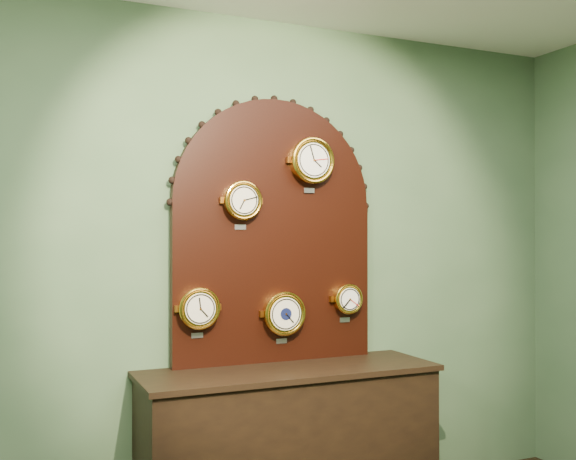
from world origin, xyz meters
name	(u,v)px	position (x,y,z in m)	size (l,w,h in m)	color
wall_back	(271,261)	(0.00, 2.50, 1.40)	(4.00, 4.00, 0.00)	#4B6B49
shop_counter	(289,447)	(0.00, 2.23, 0.40)	(1.60, 0.50, 0.80)	black
display_board	(274,222)	(0.00, 2.45, 1.63)	(1.26, 0.06, 1.53)	black
roman_clock	(242,201)	(-0.22, 2.38, 1.74)	(0.22, 0.08, 0.27)	gold
arabic_clock	(312,161)	(0.21, 2.38, 1.98)	(0.27, 0.08, 0.32)	gold
hygrometer	(199,308)	(-0.46, 2.38, 1.16)	(0.23, 0.08, 0.28)	gold
barometer	(284,313)	(0.03, 2.38, 1.11)	(0.25, 0.08, 0.30)	gold
tide_clock	(347,299)	(0.44, 2.38, 1.17)	(0.18, 0.08, 0.23)	gold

